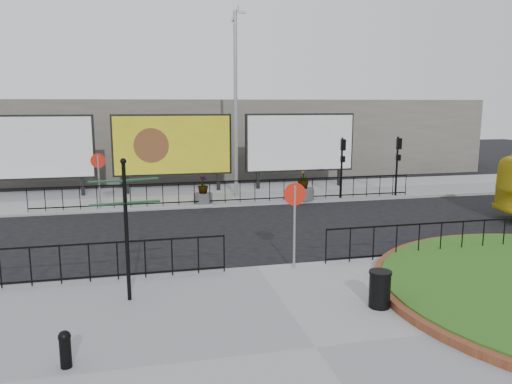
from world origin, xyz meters
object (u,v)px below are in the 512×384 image
object	(u,v)px
lamp_post	(236,102)
bollard	(65,347)
planter_c	(303,189)
planter_b	(203,193)
billboard_mid	(173,145)
fingerpost_sign	(126,216)
litter_bin	(380,289)

from	to	relation	value
lamp_post	bollard	size ratio (longest dim) A/B	13.28
planter_c	bollard	bearing A→B (deg)	-122.88
bollard	planter_b	distance (m)	14.96
lamp_post	planter_b	world-z (taller)	lamp_post
lamp_post	planter_c	distance (m)	5.42
billboard_mid	planter_b	size ratio (longest dim) A/B	4.68
billboard_mid	fingerpost_sign	xyz separation A→B (m)	(-2.04, -14.71, -0.42)
fingerpost_sign	lamp_post	bearing A→B (deg)	63.83
litter_bin	planter_c	xyz separation A→B (m)	(2.43, 12.90, 0.06)
fingerpost_sign	planter_b	world-z (taller)	fingerpost_sign
fingerpost_sign	planter_c	world-z (taller)	fingerpost_sign
lamp_post	billboard_mid	bearing A→B (deg)	146.75
lamp_post	planter_b	xyz separation A→B (m)	(-1.86, -1.36, -4.24)
bollard	planter_c	xyz separation A→B (m)	(9.11, 14.10, 0.11)
billboard_mid	bollard	xyz separation A→B (m)	(-3.09, -17.67, -2.10)
billboard_mid	litter_bin	world-z (taller)	billboard_mid
billboard_mid	fingerpost_sign	size ratio (longest dim) A/B	1.82
fingerpost_sign	litter_bin	xyz separation A→B (m)	(5.64, -1.76, -1.62)
planter_c	planter_b	bearing A→B (deg)	177.13
billboard_mid	lamp_post	bearing A→B (deg)	-33.25
litter_bin	planter_c	distance (m)	13.13
bollard	planter_b	world-z (taller)	planter_b
fingerpost_sign	planter_c	bearing A→B (deg)	49.54
bollard	litter_bin	xyz separation A→B (m)	(6.68, 1.20, 0.06)
litter_bin	planter_b	size ratio (longest dim) A/B	0.65
litter_bin	billboard_mid	bearing A→B (deg)	102.30
bollard	planter_c	distance (m)	16.79
lamp_post	planter_c	bearing A→B (deg)	-27.92
planter_c	lamp_post	bearing A→B (deg)	152.08
lamp_post	litter_bin	xyz separation A→B (m)	(0.58, -14.50, -4.27)
lamp_post	litter_bin	bearing A→B (deg)	-87.69
billboard_mid	planter_c	size ratio (longest dim) A/B	4.17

